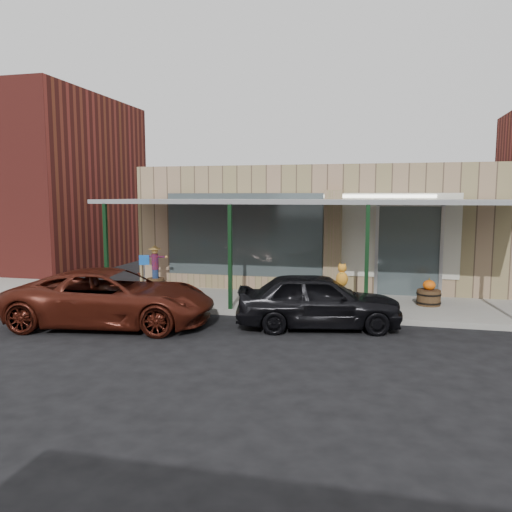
% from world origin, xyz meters
% --- Properties ---
extents(ground, '(120.00, 120.00, 0.00)m').
position_xyz_m(ground, '(0.00, 0.00, 0.00)').
color(ground, black).
rests_on(ground, ground).
extents(sidewalk, '(40.00, 3.20, 0.15)m').
position_xyz_m(sidewalk, '(0.00, 3.60, 0.07)').
color(sidewalk, gray).
rests_on(sidewalk, ground).
extents(storefront, '(12.00, 6.25, 4.20)m').
position_xyz_m(storefront, '(-0.00, 8.16, 2.09)').
color(storefront, '#94735A').
rests_on(storefront, ground).
extents(awning, '(12.00, 3.00, 3.04)m').
position_xyz_m(awning, '(0.00, 3.56, 3.01)').
color(awning, slate).
rests_on(awning, ground).
extents(block_buildings_near, '(61.00, 8.00, 8.00)m').
position_xyz_m(block_buildings_near, '(2.01, 9.20, 3.77)').
color(block_buildings_near, maroon).
rests_on(block_buildings_near, ground).
extents(barrel_scarecrow, '(0.88, 0.68, 1.46)m').
position_xyz_m(barrel_scarecrow, '(-5.00, 4.32, 0.64)').
color(barrel_scarecrow, '#4F331F').
rests_on(barrel_scarecrow, sidewalk).
extents(barrel_pumpkin, '(0.76, 0.76, 0.77)m').
position_xyz_m(barrel_pumpkin, '(3.51, 3.89, 0.42)').
color(barrel_pumpkin, '#4F331F').
rests_on(barrel_pumpkin, sidewalk).
extents(handicap_sign, '(0.27, 0.13, 1.37)m').
position_xyz_m(handicap_sign, '(-4.45, 2.40, 1.03)').
color(handicap_sign, gray).
rests_on(handicap_sign, sidewalk).
extents(parked_sedan, '(4.23, 2.36, 1.49)m').
position_xyz_m(parked_sedan, '(0.68, 1.32, 0.68)').
color(parked_sedan, black).
rests_on(parked_sedan, ground).
extents(car_maroon, '(5.32, 3.00, 1.40)m').
position_xyz_m(car_maroon, '(-4.33, 0.37, 0.70)').
color(car_maroon, '#48170E').
rests_on(car_maroon, ground).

